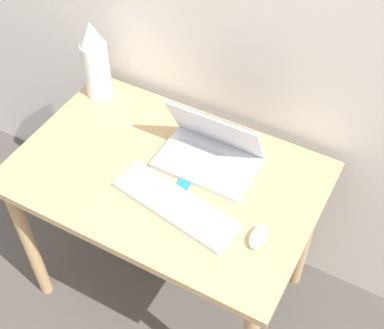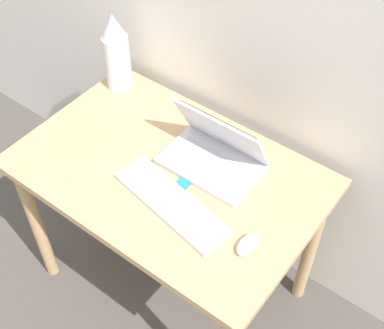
% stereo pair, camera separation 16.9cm
% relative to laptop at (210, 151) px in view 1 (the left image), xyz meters
% --- Properties ---
extents(desk, '(1.03, 0.68, 0.73)m').
position_rel_laptop_xyz_m(desk, '(-0.10, -0.12, -0.15)').
color(desk, tan).
rests_on(desk, ground_plane).
extents(laptop, '(0.33, 0.22, 0.22)m').
position_rel_laptop_xyz_m(laptop, '(0.00, 0.00, 0.00)').
color(laptop, silver).
rests_on(laptop, desk).
extents(keyboard, '(0.45, 0.20, 0.02)m').
position_rel_laptop_xyz_m(keyboard, '(-0.00, -0.23, -0.04)').
color(keyboard, silver).
rests_on(keyboard, desk).
extents(mouse, '(0.05, 0.09, 0.03)m').
position_rel_laptop_xyz_m(mouse, '(0.28, -0.22, -0.03)').
color(mouse, white).
rests_on(mouse, desk).
extents(vase, '(0.10, 0.10, 0.32)m').
position_rel_laptop_xyz_m(vase, '(-0.54, 0.11, 0.11)').
color(vase, white).
rests_on(vase, desk).
extents(mp3_player, '(0.04, 0.06, 0.01)m').
position_rel_laptop_xyz_m(mp3_player, '(-0.03, -0.13, -0.04)').
color(mp3_player, '#1E7FB7').
rests_on(mp3_player, desk).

